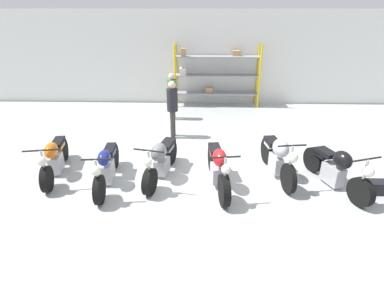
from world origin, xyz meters
name	(u,v)px	position (x,y,z in m)	size (l,w,h in m)	color
ground_plane	(192,179)	(0.00, 0.00, 0.00)	(30.00, 30.00, 0.00)	#B2B7B7
back_wall	(196,58)	(0.00, 6.24, 1.80)	(30.00, 0.08, 3.60)	white
shelving_rack	(215,73)	(0.76, 5.87, 1.28)	(3.32, 0.63, 2.37)	gold
motorcycle_orange	(54,158)	(-3.18, 0.14, 0.42)	(0.74, 2.02, 0.95)	black
motorcycle_blue	(107,166)	(-1.85, -0.24, 0.42)	(0.56, 2.09, 0.97)	black
motorcycle_grey	(161,160)	(-0.70, 0.08, 0.45)	(0.75, 2.00, 1.00)	black
motorcycle_red	(218,168)	(0.58, -0.28, 0.46)	(0.59, 2.02, 1.04)	black
motorcycle_silver	(278,156)	(1.96, 0.19, 0.51)	(0.60, 2.01, 1.07)	black
motorcycle_black	(336,169)	(3.12, -0.23, 0.43)	(0.91, 1.99, 1.01)	black
person_browsing	(172,93)	(-0.79, 4.15, 0.94)	(0.40, 0.40, 1.61)	#1E2338
person_near_rack	(172,105)	(-0.64, 2.50, 1.01)	(0.33, 0.33, 1.71)	#38332D
toolbox	(376,187)	(3.91, -0.46, 0.14)	(0.44, 0.26, 0.28)	black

